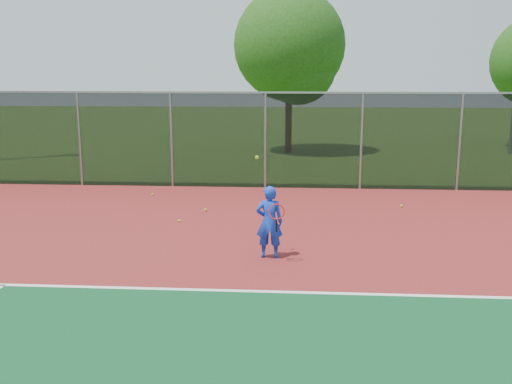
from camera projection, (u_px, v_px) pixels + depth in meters
court_apron at (434, 323)px, 8.27m from camera, size 30.00×20.00×0.02m
fence_back at (361, 140)px, 17.73m from camera, size 30.00×0.06×3.03m
tennis_player at (269, 222)px, 11.08m from camera, size 0.59×0.59×2.01m
practice_ball_1 at (205, 210)px, 15.04m from camera, size 0.07×0.07×0.07m
practice_ball_3 at (179, 221)px, 13.91m from camera, size 0.07×0.07×0.07m
practice_ball_4 at (401, 206)px, 15.50m from camera, size 0.07×0.07×0.07m
practice_ball_5 at (153, 194)px, 16.99m from camera, size 0.07×0.07×0.07m
tree_back_left at (291, 50)px, 25.68m from camera, size 5.05×5.05×7.42m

